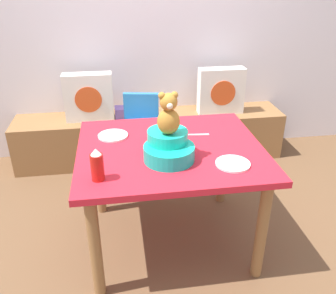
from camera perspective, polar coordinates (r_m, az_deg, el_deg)
ground_plane at (r=2.68m, az=0.33°, el=-14.26°), size 8.00×8.00×0.00m
back_wall at (r=3.56m, az=-3.58°, el=19.35°), size 4.40×0.10×2.60m
window_bench at (r=3.60m, az=-2.71°, el=1.66°), size 2.60×0.44×0.46m
pillow_floral_left at (r=3.41m, az=-12.45°, el=7.72°), size 0.44×0.15×0.44m
pillow_floral_right at (r=3.54m, az=8.40°, el=8.80°), size 0.44×0.15×0.44m
book_stack at (r=3.48m, az=-6.76°, el=5.54°), size 0.20×0.14×0.10m
dining_table at (r=2.31m, az=0.37°, el=-2.31°), size 1.16×1.00×0.74m
highchair at (r=3.08m, az=-4.41°, el=2.98°), size 0.37×0.49×0.79m
infant_seat_teal at (r=2.10m, az=0.08°, el=-0.05°), size 0.30×0.33×0.16m
teddy_bear at (r=2.02m, az=0.09°, el=5.17°), size 0.13×0.12×0.25m
ketchup_bottle at (r=1.92m, az=-11.18°, el=-2.86°), size 0.07×0.07×0.18m
coffee_mug at (r=2.31m, az=-1.81°, el=1.86°), size 0.12×0.08×0.09m
dinner_plate_near at (r=2.10m, az=10.24°, el=-2.62°), size 0.20×0.20×0.01m
dinner_plate_far at (r=2.43m, az=-8.72°, el=1.80°), size 0.20×0.20×0.01m
table_fork at (r=2.43m, az=4.55°, el=1.96°), size 0.17×0.03×0.01m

